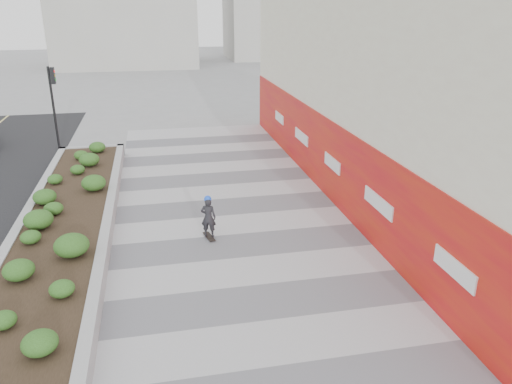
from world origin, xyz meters
TOP-DOWN VIEW (x-y plane):
  - ground at (0.00, 0.00)m, footprint 160.00×160.00m
  - walkway at (0.00, 3.00)m, footprint 8.00×36.00m
  - building at (6.98, 8.98)m, footprint 6.04×24.08m
  - planter at (-5.50, 7.00)m, footprint 3.00×18.00m
  - traffic_signal_near at (-7.23, 17.50)m, footprint 0.33×0.28m
  - manhole_cover at (0.50, 3.00)m, footprint 0.44×0.44m
  - skateboarder at (-0.97, 5.70)m, footprint 0.56×0.75m

SIDE VIEW (x-z plane):
  - ground at x=0.00m, z-range 0.00..0.00m
  - manhole_cover at x=0.50m, z-range 0.00..0.01m
  - walkway at x=0.00m, z-range 0.00..0.01m
  - planter at x=-5.50m, z-range -0.03..0.87m
  - skateboarder at x=-0.97m, z-range 0.01..1.48m
  - traffic_signal_near at x=-7.23m, z-range 0.66..4.86m
  - building at x=6.98m, z-range -0.02..7.98m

